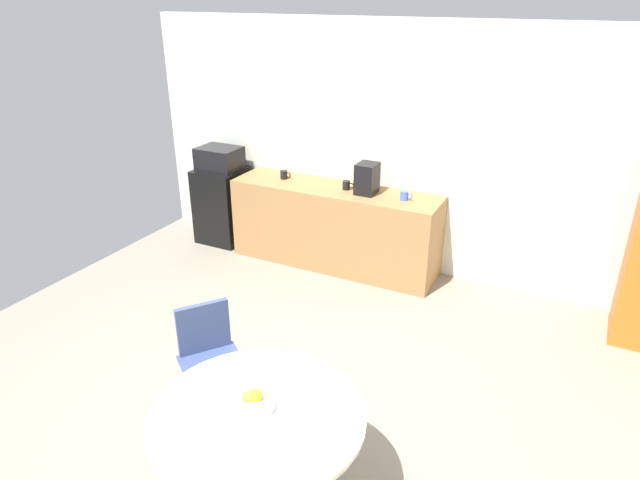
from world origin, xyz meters
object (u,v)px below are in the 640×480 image
Objects in this scene: mini_fridge at (223,205)px; round_table at (258,430)px; chair_navy at (208,348)px; coffee_maker at (367,179)px; mug_white at (284,175)px; mug_green at (347,185)px; microwave at (219,158)px; fruit_bowl at (251,401)px; mug_red at (405,196)px.

round_table is (2.54, -3.15, 0.17)m from mini_fridge.
round_table is at bearing -36.62° from chair_navy.
coffee_maker is (1.87, 0.00, 0.61)m from mini_fridge.
mug_green is at bearing -1.20° from mug_white.
fruit_bowl is (2.49, -3.13, -0.25)m from microwave.
fruit_bowl is 2.06× the size of mug_green.
chair_navy is 2.75m from mug_white.
chair_navy is at bearing -71.32° from mug_white.
mug_white is 0.40× the size of coffee_maker.
fruit_bowl is 2.06× the size of mug_white.
mug_green is 0.66m from mug_red.
microwave reaches higher than mug_white.
fruit_bowl reaches higher than round_table.
microwave is at bearing 180.00° from coffee_maker.
mug_green is (1.63, 0.01, -0.09)m from microwave.
microwave reaches higher than fruit_bowl.
mini_fridge reaches higher than fruit_bowl.
microwave reaches higher than mini_fridge.
chair_navy is at bearing -55.83° from microwave.
mug_red is (0.66, -0.03, 0.00)m from mug_green.
mini_fridge is at bearing -179.52° from mug_green.
microwave is at bearing 128.90° from round_table.
mini_fridge is 7.00× the size of mug_green.
round_table is at bearing -51.10° from microwave.
round_table is 3.16m from mug_red.
coffee_maker reaches higher than mug_red.
mug_green reaches higher than round_table.
mug_white and mug_red have the same top height.
mug_white is at bearing 108.68° from chair_navy.
round_table is 3.25m from coffee_maker.
mug_red is at bearing -0.53° from mini_fridge.
coffee_maker is at bearing 0.00° from mini_fridge.
mug_green is at bearing 176.66° from coffee_maker.
coffee_maker reaches higher than mug_green.
mug_green is 0.26m from coffee_maker.
round_table is 3.31m from mug_green.
mug_white is 1.02m from coffee_maker.
mug_green is at bearing 92.13° from chair_navy.
fruit_bowl is at bearing -51.53° from microwave.
fruit_bowl is (0.76, -0.59, 0.26)m from chair_navy.
mug_red is (-0.25, 3.13, 0.33)m from round_table.
mug_red is at bearing -0.53° from microwave.
microwave is 3.72× the size of mug_green.
round_table is at bearing -62.10° from mug_white.
mug_green is (0.77, -0.02, 0.00)m from mug_white.
round_table is 9.22× the size of mug_red.
chair_navy is (1.73, -2.54, 0.07)m from mini_fridge.
microwave is 0.86m from mug_white.
mini_fridge is 3.08m from chair_navy.
mug_green is (-0.85, 3.14, 0.16)m from fruit_bowl.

